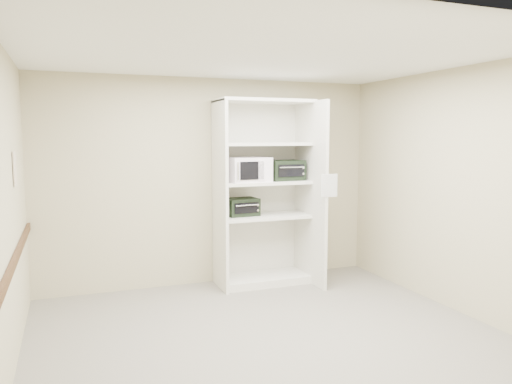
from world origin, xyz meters
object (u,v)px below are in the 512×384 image
object	(u,v)px
shelving_unit	(267,199)
toaster_oven_lower	(242,207)
toaster_oven_upper	(285,170)
microwave	(248,170)

from	to	relation	value
shelving_unit	toaster_oven_lower	xyz separation A→B (m)	(-0.34, 0.04, -0.10)
toaster_oven_lower	shelving_unit	bearing A→B (deg)	-12.14
shelving_unit	toaster_oven_upper	xyz separation A→B (m)	(0.25, -0.02, 0.37)
shelving_unit	toaster_oven_lower	size ratio (longest dim) A/B	5.93
shelving_unit	toaster_oven_lower	distance (m)	0.35
shelving_unit	toaster_oven_upper	world-z (taller)	shelving_unit
shelving_unit	toaster_oven_upper	distance (m)	0.45
microwave	shelving_unit	bearing A→B (deg)	8.34
shelving_unit	microwave	world-z (taller)	shelving_unit
toaster_oven_upper	toaster_oven_lower	size ratio (longest dim) A/B	1.12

